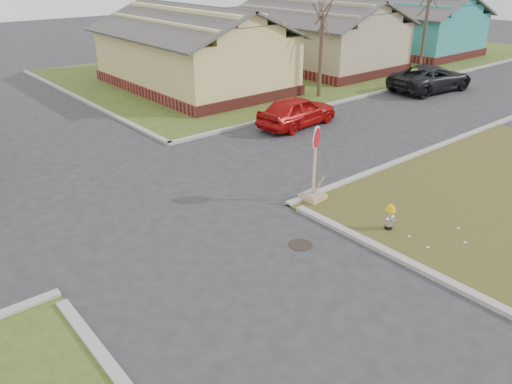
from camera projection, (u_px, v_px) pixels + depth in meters
ground at (222, 266)px, 12.28m from camera, size 120.00×120.00×0.00m
verge_far_right at (318, 60)px, 37.55m from camera, size 37.00×19.00×0.05m
curbs at (129, 199)px, 15.77m from camera, size 80.00×40.00×0.12m
manhole at (301, 245)px, 13.20m from camera, size 0.64×0.64×0.01m
side_house_yellow at (193, 49)px, 28.65m from camera, size 7.60×11.60×4.70m
side_house_tan at (315, 34)px, 34.43m from camera, size 7.60×11.60×4.70m
side_house_teal at (402, 24)px, 40.21m from camera, size 7.60×11.60×4.70m
tree_mid_right at (321, 57)px, 26.58m from camera, size 0.22×0.22×4.20m
tree_far_right at (424, 35)px, 32.45m from camera, size 0.22×0.22×4.76m
fire_hydrant at (390, 215)px, 13.73m from camera, size 0.28×0.28×0.76m
stop_sign at (314, 184)px, 15.42m from camera, size 0.68×0.66×2.39m
red_sedan at (297, 111)px, 22.38m from camera, size 4.22×2.01×1.39m
dark_pickup at (431, 78)px, 28.48m from camera, size 5.51×2.97×1.47m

